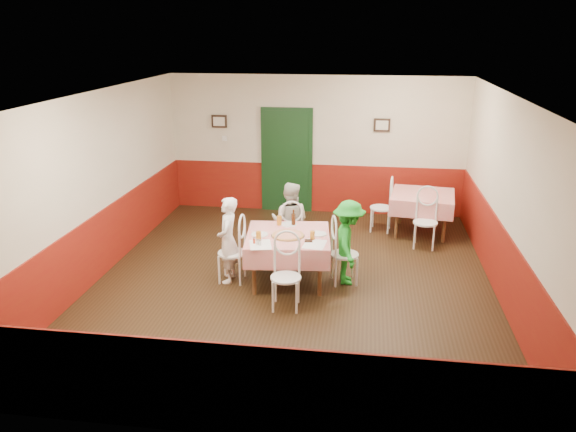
# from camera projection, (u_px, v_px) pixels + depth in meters

# --- Properties ---
(floor) EXTENTS (7.00, 7.00, 0.00)m
(floor) POSITION_uv_depth(u_px,v_px,m) (293.00, 281.00, 8.58)
(floor) COLOR black
(floor) RESTS_ON ground
(ceiling) EXTENTS (7.00, 7.00, 0.00)m
(ceiling) POSITION_uv_depth(u_px,v_px,m) (294.00, 95.00, 7.69)
(ceiling) COLOR white
(ceiling) RESTS_ON back_wall
(back_wall) EXTENTS (6.00, 0.10, 2.80)m
(back_wall) POSITION_uv_depth(u_px,v_px,m) (316.00, 145.00, 11.42)
(back_wall) COLOR beige
(back_wall) RESTS_ON ground
(front_wall) EXTENTS (6.00, 0.10, 2.80)m
(front_wall) POSITION_uv_depth(u_px,v_px,m) (241.00, 305.00, 4.85)
(front_wall) COLOR beige
(front_wall) RESTS_ON ground
(left_wall) EXTENTS (0.10, 7.00, 2.80)m
(left_wall) POSITION_uv_depth(u_px,v_px,m) (99.00, 185.00, 8.54)
(left_wall) COLOR beige
(left_wall) RESTS_ON ground
(right_wall) EXTENTS (0.10, 7.00, 2.80)m
(right_wall) POSITION_uv_depth(u_px,v_px,m) (509.00, 201.00, 7.74)
(right_wall) COLOR beige
(right_wall) RESTS_ON ground
(wainscot_back) EXTENTS (6.00, 0.03, 1.00)m
(wainscot_back) POSITION_uv_depth(u_px,v_px,m) (315.00, 188.00, 11.69)
(wainscot_back) COLOR maroon
(wainscot_back) RESTS_ON ground
(wainscot_front) EXTENTS (6.00, 0.03, 1.00)m
(wainscot_front) POSITION_uv_depth(u_px,v_px,m) (244.00, 392.00, 5.15)
(wainscot_front) COLOR maroon
(wainscot_front) RESTS_ON ground
(wainscot_left) EXTENTS (0.03, 7.00, 1.00)m
(wainscot_left) POSITION_uv_depth(u_px,v_px,m) (106.00, 240.00, 8.82)
(wainscot_left) COLOR maroon
(wainscot_left) RESTS_ON ground
(wainscot_right) EXTENTS (0.03, 7.00, 1.00)m
(wainscot_right) POSITION_uv_depth(u_px,v_px,m) (500.00, 261.00, 8.03)
(wainscot_right) COLOR maroon
(wainscot_right) RESTS_ON ground
(door) EXTENTS (0.96, 0.06, 2.10)m
(door) POSITION_uv_depth(u_px,v_px,m) (287.00, 162.00, 11.56)
(door) COLOR black
(door) RESTS_ON ground
(picture_left) EXTENTS (0.32, 0.03, 0.26)m
(picture_left) POSITION_uv_depth(u_px,v_px,m) (219.00, 121.00, 11.50)
(picture_left) COLOR black
(picture_left) RESTS_ON back_wall
(picture_right) EXTENTS (0.32, 0.03, 0.26)m
(picture_right) POSITION_uv_depth(u_px,v_px,m) (382.00, 125.00, 11.06)
(picture_right) COLOR black
(picture_right) RESTS_ON back_wall
(thermostat) EXTENTS (0.10, 0.03, 0.10)m
(thermostat) POSITION_uv_depth(u_px,v_px,m) (225.00, 138.00, 11.59)
(thermostat) COLOR white
(thermostat) RESTS_ON back_wall
(main_table) EXTENTS (1.34, 1.34, 0.77)m
(main_table) POSITION_uv_depth(u_px,v_px,m) (288.00, 258.00, 8.45)
(main_table) COLOR red
(main_table) RESTS_ON ground
(second_table) EXTENTS (1.25, 1.25, 0.77)m
(second_table) POSITION_uv_depth(u_px,v_px,m) (421.00, 213.00, 10.49)
(second_table) COLOR red
(second_table) RESTS_ON ground
(chair_left) EXTENTS (0.43, 0.43, 0.90)m
(chair_left) POSITION_uv_depth(u_px,v_px,m) (232.00, 253.00, 8.45)
(chair_left) COLOR white
(chair_left) RESTS_ON ground
(chair_right) EXTENTS (0.51, 0.51, 0.90)m
(chair_right) POSITION_uv_depth(u_px,v_px,m) (345.00, 255.00, 8.40)
(chair_right) COLOR white
(chair_right) RESTS_ON ground
(chair_far) EXTENTS (0.52, 0.52, 0.90)m
(chair_far) POSITION_uv_depth(u_px,v_px,m) (290.00, 234.00, 9.23)
(chair_far) COLOR white
(chair_far) RESTS_ON ground
(chair_near) EXTENTS (0.44, 0.44, 0.90)m
(chair_near) POSITION_uv_depth(u_px,v_px,m) (286.00, 278.00, 7.62)
(chair_near) COLOR white
(chair_near) RESTS_ON ground
(chair_second_a) EXTENTS (0.47, 0.47, 0.90)m
(chair_second_a) POSITION_uv_depth(u_px,v_px,m) (381.00, 208.00, 10.57)
(chair_second_a) COLOR white
(chair_second_a) RESTS_ON ground
(chair_second_b) EXTENTS (0.47, 0.47, 0.90)m
(chair_second_b) POSITION_uv_depth(u_px,v_px,m) (425.00, 223.00, 9.77)
(chair_second_b) COLOR white
(chair_second_b) RESTS_ON ground
(pizza) EXTENTS (0.51, 0.51, 0.03)m
(pizza) POSITION_uv_depth(u_px,v_px,m) (288.00, 235.00, 8.26)
(pizza) COLOR #B74723
(pizza) RESTS_ON main_table
(plate_left) EXTENTS (0.28, 0.28, 0.01)m
(plate_left) POSITION_uv_depth(u_px,v_px,m) (260.00, 234.00, 8.31)
(plate_left) COLOR white
(plate_left) RESTS_ON main_table
(plate_right) EXTENTS (0.28, 0.28, 0.01)m
(plate_right) POSITION_uv_depth(u_px,v_px,m) (318.00, 234.00, 8.33)
(plate_right) COLOR white
(plate_right) RESTS_ON main_table
(plate_far) EXTENTS (0.28, 0.28, 0.01)m
(plate_far) POSITION_uv_depth(u_px,v_px,m) (289.00, 224.00, 8.73)
(plate_far) COLOR white
(plate_far) RESTS_ON main_table
(glass_a) EXTENTS (0.08, 0.08, 0.14)m
(glass_a) POSITION_uv_depth(u_px,v_px,m) (259.00, 236.00, 8.06)
(glass_a) COLOR #BF7219
(glass_a) RESTS_ON main_table
(glass_b) EXTENTS (0.08, 0.08, 0.13)m
(glass_b) POSITION_uv_depth(u_px,v_px,m) (312.00, 235.00, 8.11)
(glass_b) COLOR #BF7219
(glass_b) RESTS_ON main_table
(glass_c) EXTENTS (0.09, 0.09, 0.14)m
(glass_c) POSITION_uv_depth(u_px,v_px,m) (279.00, 221.00, 8.71)
(glass_c) COLOR #BF7219
(glass_c) RESTS_ON main_table
(beer_bottle) EXTENTS (0.07, 0.07, 0.23)m
(beer_bottle) POSITION_uv_depth(u_px,v_px,m) (293.00, 218.00, 8.67)
(beer_bottle) COLOR #381C0A
(beer_bottle) RESTS_ON main_table
(shaker_a) EXTENTS (0.04, 0.04, 0.09)m
(shaker_a) POSITION_uv_depth(u_px,v_px,m) (257.00, 242.00, 7.91)
(shaker_a) COLOR silver
(shaker_a) RESTS_ON main_table
(shaker_b) EXTENTS (0.04, 0.04, 0.09)m
(shaker_b) POSITION_uv_depth(u_px,v_px,m) (260.00, 243.00, 7.89)
(shaker_b) COLOR silver
(shaker_b) RESTS_ON main_table
(shaker_c) EXTENTS (0.04, 0.04, 0.09)m
(shaker_c) POSITION_uv_depth(u_px,v_px,m) (254.00, 241.00, 7.97)
(shaker_c) COLOR #B23319
(shaker_c) RESTS_ON main_table
(menu_left) EXTENTS (0.39, 0.46, 0.00)m
(menu_left) POSITION_uv_depth(u_px,v_px,m) (260.00, 245.00, 7.94)
(menu_left) COLOR white
(menu_left) RESTS_ON main_table
(menu_right) EXTENTS (0.34, 0.43, 0.00)m
(menu_right) POSITION_uv_depth(u_px,v_px,m) (315.00, 244.00, 7.95)
(menu_right) COLOR white
(menu_right) RESTS_ON main_table
(wallet) EXTENTS (0.12, 0.10, 0.02)m
(wallet) POSITION_uv_depth(u_px,v_px,m) (308.00, 241.00, 8.05)
(wallet) COLOR black
(wallet) RESTS_ON main_table
(diner_left) EXTENTS (0.36, 0.51, 1.32)m
(diner_left) POSITION_uv_depth(u_px,v_px,m) (228.00, 240.00, 8.39)
(diner_left) COLOR gray
(diner_left) RESTS_ON ground
(diner_far) EXTENTS (0.69, 0.56, 1.31)m
(diner_far) POSITION_uv_depth(u_px,v_px,m) (290.00, 221.00, 9.21)
(diner_far) COLOR gray
(diner_far) RESTS_ON ground
(diner_right) EXTENTS (0.56, 0.88, 1.29)m
(diner_right) POSITION_uv_depth(u_px,v_px,m) (348.00, 242.00, 8.34)
(diner_right) COLOR gray
(diner_right) RESTS_ON ground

